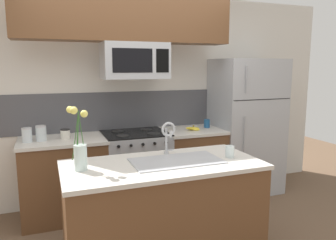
% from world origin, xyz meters
% --- Properties ---
extents(rear_partition, '(5.20, 0.10, 2.60)m').
position_xyz_m(rear_partition, '(0.30, 1.28, 1.30)').
color(rear_partition, silver).
rests_on(rear_partition, ground).
extents(splash_band, '(3.31, 0.01, 0.48)m').
position_xyz_m(splash_band, '(0.00, 1.22, 1.15)').
color(splash_band, '#4C4C51').
rests_on(splash_band, rear_partition).
extents(back_counter_left, '(0.94, 0.65, 0.91)m').
position_xyz_m(back_counter_left, '(-0.83, 0.90, 0.46)').
color(back_counter_left, brown).
rests_on(back_counter_left, ground).
extents(back_counter_right, '(0.77, 0.65, 0.91)m').
position_xyz_m(back_counter_right, '(0.75, 0.90, 0.46)').
color(back_counter_right, brown).
rests_on(back_counter_right, ground).
extents(stove_range, '(0.76, 0.64, 0.93)m').
position_xyz_m(stove_range, '(0.00, 0.90, 0.46)').
color(stove_range, '#A8AAAF').
rests_on(stove_range, ground).
extents(microwave, '(0.74, 0.40, 0.41)m').
position_xyz_m(microwave, '(0.00, 0.88, 1.77)').
color(microwave, '#A8AAAF').
extents(upper_cabinet_band, '(2.40, 0.34, 0.60)m').
position_xyz_m(upper_cabinet_band, '(-0.09, 0.85, 2.27)').
color(upper_cabinet_band, brown).
extents(refrigerator, '(0.87, 0.74, 1.80)m').
position_xyz_m(refrigerator, '(1.55, 0.92, 0.90)').
color(refrigerator, '#A8AAAF').
rests_on(refrigerator, ground).
extents(storage_jar_tall, '(0.10, 0.10, 0.15)m').
position_xyz_m(storage_jar_tall, '(-1.19, 0.87, 0.99)').
color(storage_jar_tall, silver).
rests_on(storage_jar_tall, back_counter_left).
extents(storage_jar_medium, '(0.11, 0.11, 0.17)m').
position_xyz_m(storage_jar_medium, '(-1.05, 0.88, 0.99)').
color(storage_jar_medium, silver).
rests_on(storage_jar_medium, back_counter_left).
extents(storage_jar_short, '(0.10, 0.10, 0.11)m').
position_xyz_m(storage_jar_short, '(-0.80, 0.89, 0.96)').
color(storage_jar_short, silver).
rests_on(storage_jar_short, back_counter_left).
extents(banana_bunch, '(0.19, 0.16, 0.08)m').
position_xyz_m(banana_bunch, '(0.74, 0.84, 0.93)').
color(banana_bunch, yellow).
rests_on(banana_bunch, back_counter_right).
extents(coffee_tin, '(0.08, 0.08, 0.11)m').
position_xyz_m(coffee_tin, '(0.98, 0.95, 0.97)').
color(coffee_tin, '#1E5184').
rests_on(coffee_tin, back_counter_right).
extents(island_counter, '(1.64, 0.79, 0.91)m').
position_xyz_m(island_counter, '(-0.10, -0.35, 0.46)').
color(island_counter, brown).
rests_on(island_counter, ground).
extents(kitchen_sink, '(0.76, 0.42, 0.16)m').
position_xyz_m(kitchen_sink, '(0.02, -0.35, 0.84)').
color(kitchen_sink, '#ADAFB5').
rests_on(kitchen_sink, island_counter).
extents(sink_faucet, '(0.14, 0.14, 0.31)m').
position_xyz_m(sink_faucet, '(0.02, -0.14, 1.11)').
color(sink_faucet, '#B7BABF').
rests_on(sink_faucet, island_counter).
extents(drinking_glass, '(0.08, 0.08, 0.11)m').
position_xyz_m(drinking_glass, '(0.51, -0.41, 0.96)').
color(drinking_glass, silver).
rests_on(drinking_glass, island_counter).
extents(flower_vase, '(0.15, 0.15, 0.49)m').
position_xyz_m(flower_vase, '(-0.76, -0.31, 1.07)').
color(flower_vase, silver).
rests_on(flower_vase, island_counter).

